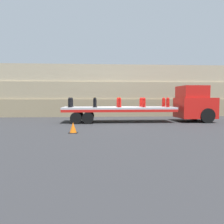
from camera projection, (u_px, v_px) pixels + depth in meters
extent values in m
plane|color=#2D2D30|center=(119.00, 122.00, 17.60)|extent=(120.00, 120.00, 0.00)
cube|color=gray|center=(113.00, 107.00, 23.95)|extent=(60.00, 3.00, 1.80)
cube|color=tan|center=(113.00, 91.00, 23.99)|extent=(60.00, 3.00, 1.80)
cube|color=tan|center=(113.00, 75.00, 24.02)|extent=(60.00, 3.00, 1.80)
cube|color=red|center=(195.00, 108.00, 17.95)|extent=(2.78, 2.51, 1.64)
cube|color=red|center=(192.00, 92.00, 17.85)|extent=(1.95, 2.31, 0.95)
cube|color=black|center=(204.00, 104.00, 17.98)|extent=(1.11, 2.21, 0.92)
cylinder|color=black|center=(207.00, 116.00, 16.83)|extent=(1.15, 0.28, 1.15)
cylinder|color=black|center=(194.00, 113.00, 19.20)|extent=(1.15, 0.28, 1.15)
cube|color=#B2B2B7|center=(119.00, 108.00, 17.53)|extent=(8.87, 2.44, 0.15)
cube|color=red|center=(120.00, 111.00, 16.37)|extent=(8.87, 0.08, 0.20)
cube|color=red|center=(117.00, 109.00, 18.71)|extent=(8.87, 0.08, 0.20)
cylinder|color=black|center=(88.00, 118.00, 16.30)|extent=(0.86, 0.30, 0.86)
cylinder|color=black|center=(89.00, 116.00, 18.53)|extent=(0.86, 0.30, 0.86)
cylinder|color=black|center=(76.00, 118.00, 16.24)|extent=(0.86, 0.30, 0.86)
cylinder|color=black|center=(78.00, 116.00, 18.47)|extent=(0.86, 0.30, 0.86)
cylinder|color=black|center=(70.00, 107.00, 16.74)|extent=(0.34, 0.34, 0.03)
cylinder|color=black|center=(70.00, 104.00, 16.72)|extent=(0.27, 0.27, 0.58)
sphere|color=black|center=(70.00, 99.00, 16.70)|extent=(0.26, 0.26, 0.26)
cylinder|color=black|center=(69.00, 103.00, 16.51)|extent=(0.12, 0.14, 0.12)
cylinder|color=black|center=(70.00, 103.00, 16.92)|extent=(0.12, 0.14, 0.12)
cylinder|color=black|center=(72.00, 107.00, 17.80)|extent=(0.34, 0.34, 0.03)
cylinder|color=black|center=(71.00, 103.00, 17.78)|extent=(0.27, 0.27, 0.58)
sphere|color=black|center=(71.00, 99.00, 17.76)|extent=(0.26, 0.26, 0.26)
cylinder|color=black|center=(71.00, 102.00, 17.57)|extent=(0.12, 0.14, 0.12)
cylinder|color=black|center=(72.00, 102.00, 17.99)|extent=(0.12, 0.14, 0.12)
cylinder|color=black|center=(95.00, 107.00, 16.86)|extent=(0.34, 0.34, 0.03)
cylinder|color=black|center=(95.00, 104.00, 16.85)|extent=(0.27, 0.27, 0.58)
sphere|color=black|center=(95.00, 99.00, 16.82)|extent=(0.26, 0.26, 0.26)
cylinder|color=black|center=(95.00, 103.00, 16.64)|extent=(0.12, 0.14, 0.12)
cylinder|color=black|center=(95.00, 103.00, 17.05)|extent=(0.12, 0.14, 0.12)
cylinder|color=black|center=(95.00, 107.00, 17.93)|extent=(0.34, 0.34, 0.03)
cylinder|color=black|center=(95.00, 103.00, 17.91)|extent=(0.27, 0.27, 0.58)
sphere|color=black|center=(95.00, 99.00, 17.89)|extent=(0.26, 0.26, 0.26)
cylinder|color=black|center=(95.00, 102.00, 17.70)|extent=(0.12, 0.14, 0.12)
cylinder|color=black|center=(95.00, 102.00, 18.11)|extent=(0.12, 0.14, 0.12)
cylinder|color=red|center=(120.00, 107.00, 16.99)|extent=(0.34, 0.34, 0.03)
cylinder|color=red|center=(120.00, 103.00, 16.97)|extent=(0.27, 0.27, 0.58)
sphere|color=red|center=(120.00, 99.00, 16.95)|extent=(0.26, 0.26, 0.26)
cylinder|color=red|center=(120.00, 103.00, 16.76)|extent=(0.12, 0.14, 0.12)
cylinder|color=red|center=(119.00, 103.00, 17.17)|extent=(0.12, 0.14, 0.12)
cylinder|color=red|center=(118.00, 106.00, 18.06)|extent=(0.34, 0.34, 0.03)
cylinder|color=red|center=(118.00, 103.00, 18.04)|extent=(0.27, 0.27, 0.58)
sphere|color=red|center=(118.00, 99.00, 18.02)|extent=(0.26, 0.26, 0.26)
cylinder|color=red|center=(118.00, 102.00, 17.83)|extent=(0.12, 0.14, 0.12)
cylinder|color=red|center=(118.00, 102.00, 18.24)|extent=(0.12, 0.14, 0.12)
cylinder|color=red|center=(144.00, 107.00, 17.12)|extent=(0.34, 0.34, 0.03)
cylinder|color=red|center=(144.00, 103.00, 17.10)|extent=(0.27, 0.27, 0.58)
sphere|color=red|center=(144.00, 99.00, 17.08)|extent=(0.26, 0.26, 0.26)
cylinder|color=red|center=(144.00, 103.00, 16.89)|extent=(0.12, 0.14, 0.12)
cylinder|color=red|center=(143.00, 103.00, 17.30)|extent=(0.12, 0.14, 0.12)
cylinder|color=red|center=(141.00, 106.00, 18.18)|extent=(0.34, 0.34, 0.03)
cylinder|color=red|center=(141.00, 103.00, 18.17)|extent=(0.27, 0.27, 0.58)
sphere|color=red|center=(141.00, 99.00, 18.14)|extent=(0.26, 0.26, 0.26)
cylinder|color=red|center=(142.00, 102.00, 17.96)|extent=(0.12, 0.14, 0.12)
cylinder|color=red|center=(141.00, 102.00, 18.37)|extent=(0.12, 0.14, 0.12)
cylinder|color=red|center=(168.00, 107.00, 17.24)|extent=(0.34, 0.34, 0.03)
cylinder|color=red|center=(168.00, 103.00, 17.23)|extent=(0.27, 0.27, 0.58)
sphere|color=red|center=(168.00, 99.00, 17.21)|extent=(0.26, 0.26, 0.26)
cylinder|color=red|center=(169.00, 103.00, 17.02)|extent=(0.12, 0.14, 0.12)
cylinder|color=red|center=(167.00, 102.00, 17.43)|extent=(0.12, 0.14, 0.12)
cylinder|color=red|center=(164.00, 106.00, 18.31)|extent=(0.34, 0.34, 0.03)
cylinder|color=red|center=(164.00, 103.00, 18.29)|extent=(0.27, 0.27, 0.58)
sphere|color=red|center=(164.00, 99.00, 18.27)|extent=(0.26, 0.26, 0.26)
cylinder|color=red|center=(164.00, 102.00, 18.08)|extent=(0.12, 0.14, 0.12)
cylinder|color=red|center=(163.00, 102.00, 18.50)|extent=(0.12, 0.14, 0.12)
cube|color=yellow|center=(95.00, 97.00, 17.35)|extent=(0.05, 2.64, 0.01)
cube|color=yellow|center=(119.00, 97.00, 17.48)|extent=(0.05, 2.64, 0.01)
cube|color=black|center=(73.00, 133.00, 12.07)|extent=(0.49, 0.49, 0.03)
cone|color=orange|center=(73.00, 127.00, 12.05)|extent=(0.38, 0.38, 0.57)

